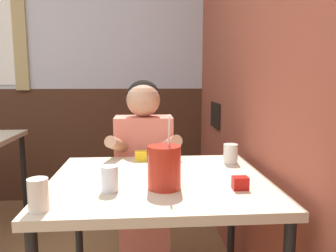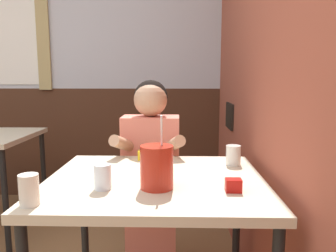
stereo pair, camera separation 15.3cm
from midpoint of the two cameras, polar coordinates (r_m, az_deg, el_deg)
The scene contains 10 objects.
brick_wall_right at distance 2.16m, azimuth 10.08°, elevation 12.10°, with size 0.08×4.22×2.70m.
back_wall at distance 3.39m, azimuth -21.53°, elevation 10.40°, with size 5.92×0.09×2.70m.
main_table at distance 1.45m, azimuth -4.64°, elevation -12.01°, with size 0.93×0.79×0.78m.
person_seated at distance 2.02m, azimuth -6.39°, elevation -8.36°, with size 0.42×0.40×1.19m.
cocktail_pitcher at distance 1.28m, azimuth -4.12°, elevation -7.20°, with size 0.13×0.13×0.29m.
glass_near_pitcher at distance 1.29m, azimuth -13.56°, elevation -8.96°, with size 0.07×0.07×0.10m.
glass_center at distance 1.67m, azimuth 8.26°, elevation -4.82°, with size 0.07×0.07×0.10m.
glass_far_side at distance 1.19m, azimuth -25.24°, elevation -10.84°, with size 0.07×0.07×0.11m.
condiment_ketchup at distance 1.30m, azimuth 9.15°, elevation -9.84°, with size 0.06×0.04×0.05m.
condiment_mustard at distance 1.72m, azimuth -7.32°, elevation -5.22°, with size 0.06×0.04×0.05m.
Camera 1 is at (0.89, -0.98, 1.21)m, focal length 35.00 mm.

